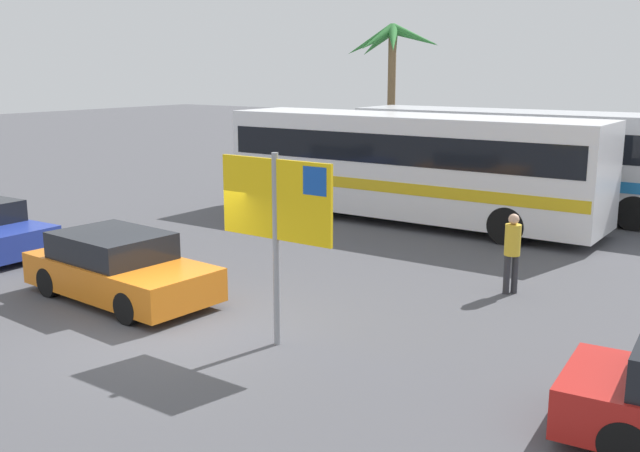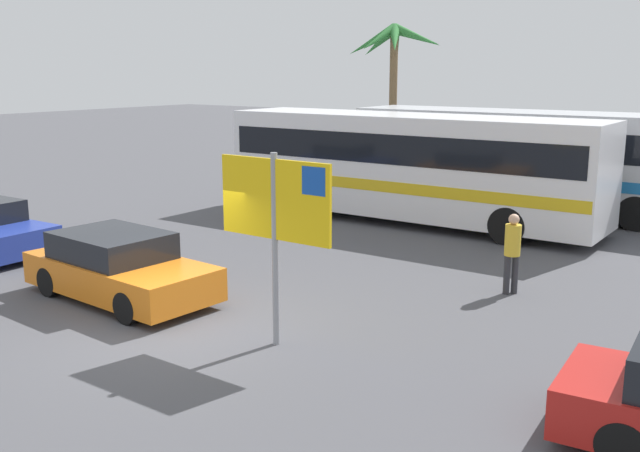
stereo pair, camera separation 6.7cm
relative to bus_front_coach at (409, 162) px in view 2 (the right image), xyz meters
The scene contains 7 objects.
ground 10.97m from the bus_front_coach, 83.97° to the right, with size 120.00×120.00×0.00m, color #4C4C51.
bus_front_coach is the anchor object (origin of this frame).
bus_rear_coach 4.38m from the bus_front_coach, 57.55° to the left, with size 11.46×2.62×3.17m.
ferry_sign 10.57m from the bus_front_coach, 73.26° to the right, with size 2.20×0.11×3.20m.
car_orange 10.09m from the bus_front_coach, 96.33° to the right, with size 4.27×2.10×1.32m.
pedestrian_by_bus 7.36m from the bus_front_coach, 45.12° to the right, with size 0.32×0.32×1.66m.
palm_tree_seaside 8.92m from the bus_front_coach, 123.14° to the left, with size 3.86×3.74×6.26m.
Camera 2 is at (9.01, -8.25, 4.49)m, focal length 40.72 mm.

